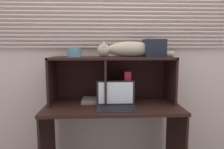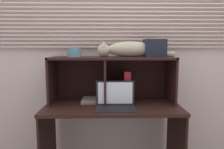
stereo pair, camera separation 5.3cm
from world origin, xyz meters
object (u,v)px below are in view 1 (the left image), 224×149
binder_upright (126,86)px  book_stack (91,100)px  cat (128,49)px  small_basket (74,53)px  storage_box (154,48)px  laptop (116,102)px

binder_upright → book_stack: size_ratio=1.32×
cat → small_basket: 0.52m
cat → book_stack: cat is taller
binder_upright → storage_box: 0.46m
cat → laptop: 0.53m
small_basket → book_stack: bearing=-0.7°
cat → storage_box: storage_box is taller
cat → storage_box: bearing=0.0°
small_basket → storage_box: storage_box is taller
binder_upright → storage_box: (0.27, 0.00, 0.38)m
laptop → small_basket: (-0.39, 0.23, 0.44)m
binder_upright → small_basket: bearing=180.0°
laptop → book_stack: (-0.23, 0.22, -0.04)m
binder_upright → small_basket: small_basket is taller
book_stack → small_basket: (-0.16, 0.00, 0.47)m
binder_upright → book_stack: bearing=-179.7°
laptop → storage_box: size_ratio=1.73×
cat → small_basket: cat is taller
laptop → small_basket: small_basket is taller
cat → binder_upright: bearing=180.0°
small_basket → storage_box: size_ratio=0.64×
laptop → storage_box: bearing=30.2°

